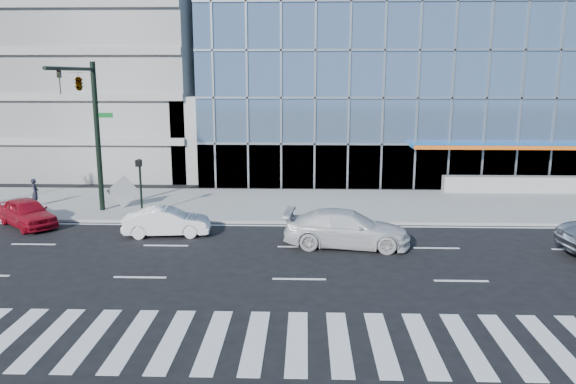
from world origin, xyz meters
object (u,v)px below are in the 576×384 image
at_px(ped_signal_post, 140,178).
at_px(pedestrian, 35,192).
at_px(white_suv, 347,229).
at_px(white_sedan, 167,222).
at_px(tilted_panel, 124,192).
at_px(red_sedan, 27,212).
at_px(traffic_signal, 85,101).

xyz_separation_m(ped_signal_post, pedestrian, (-6.61, 1.88, -1.21)).
bearing_deg(pedestrian, white_suv, -129.18).
xyz_separation_m(white_sedan, tilted_panel, (-3.63, 4.93, 0.40)).
height_order(red_sedan, tilted_panel, tilted_panel).
bearing_deg(pedestrian, traffic_signal, -136.75).
relative_size(red_sedan, pedestrian, 2.66).
bearing_deg(red_sedan, pedestrian, 61.98).
relative_size(ped_signal_post, white_sedan, 0.75).
height_order(pedestrian, tilted_panel, tilted_panel).
bearing_deg(pedestrian, red_sedan, -178.11).
distance_m(red_sedan, pedestrian, 4.04).
bearing_deg(white_suv, red_sedan, 86.03).
height_order(white_suv, pedestrian, pedestrian).
height_order(ped_signal_post, pedestrian, ped_signal_post).
bearing_deg(pedestrian, white_sedan, -138.61).
relative_size(traffic_signal, red_sedan, 1.92).
relative_size(white_sedan, tilted_panel, 3.10).
distance_m(ped_signal_post, white_sedan, 4.23).
distance_m(white_suv, tilted_panel, 13.60).
height_order(traffic_signal, tilted_panel, traffic_signal).
height_order(ped_signal_post, white_sedan, ped_signal_post).
height_order(traffic_signal, white_suv, traffic_signal).
bearing_deg(ped_signal_post, white_suv, -24.26).
xyz_separation_m(ped_signal_post, white_suv, (10.55, -4.76, -1.34)).
height_order(white_sedan, pedestrian, pedestrian).
distance_m(red_sedan, tilted_panel, 5.18).
xyz_separation_m(red_sedan, tilted_panel, (3.78, 3.53, 0.36)).
bearing_deg(traffic_signal, pedestrian, 151.29).
height_order(traffic_signal, white_sedan, traffic_signal).
relative_size(ped_signal_post, red_sedan, 0.72).
height_order(white_suv, white_sedan, white_suv).
relative_size(white_suv, white_sedan, 1.38).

